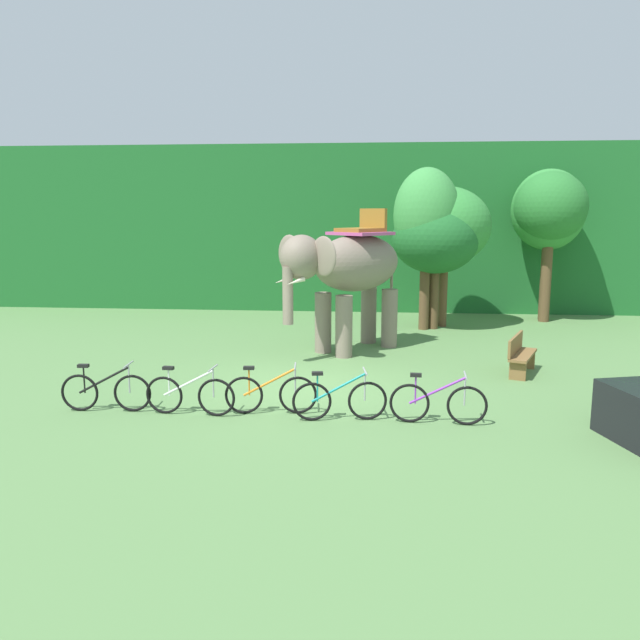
{
  "coord_description": "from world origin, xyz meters",
  "views": [
    {
      "loc": [
        1.41,
        -12.8,
        3.72
      ],
      "look_at": [
        0.18,
        1.0,
        1.3
      ],
      "focal_mm": 35.2,
      "sensor_mm": 36.0,
      "label": 1
    }
  ],
  "objects": [
    {
      "name": "ground_plane",
      "position": [
        0.0,
        0.0,
        0.0
      ],
      "size": [
        80.0,
        80.0,
        0.0
      ],
      "primitive_type": "plane",
      "color": "#567F47"
    },
    {
      "name": "foliage_hedge",
      "position": [
        0.0,
        13.3,
        3.06
      ],
      "size": [
        36.0,
        6.0,
        6.12
      ],
      "primitive_type": "cube",
      "color": "#1E6028",
      "rests_on": "ground"
    },
    {
      "name": "tree_center_left",
      "position": [
        2.95,
        7.02,
        3.55
      ],
      "size": [
        2.04,
        2.04,
        5.04
      ],
      "color": "brown",
      "rests_on": "ground"
    },
    {
      "name": "tree_center",
      "position": [
        3.27,
        7.17,
        2.86
      ],
      "size": [
        2.71,
        2.71,
        3.98
      ],
      "color": "brown",
      "rests_on": "ground"
    },
    {
      "name": "tree_center_right",
      "position": [
        3.6,
        7.6,
        3.23
      ],
      "size": [
        2.87,
        2.87,
        4.49
      ],
      "color": "brown",
      "rests_on": "ground"
    },
    {
      "name": "tree_far_left",
      "position": [
        7.14,
        8.84,
        3.78
      ],
      "size": [
        2.36,
        2.36,
        5.01
      ],
      "color": "brown",
      "rests_on": "ground"
    },
    {
      "name": "tree_right",
      "position": [
        7.18,
        9.19,
        3.73
      ],
      "size": [
        2.45,
        2.45,
        5.11
      ],
      "color": "brown",
      "rests_on": "ground"
    },
    {
      "name": "elephant",
      "position": [
        0.7,
        3.64,
        2.2
      ],
      "size": [
        3.54,
        3.8,
        3.78
      ],
      "color": "gray",
      "rests_on": "ground"
    },
    {
      "name": "bike_black",
      "position": [
        -3.59,
        -1.88,
        0.39
      ],
      "size": [
        1.71,
        0.52,
        0.92
      ],
      "color": "black",
      "rests_on": "ground"
    },
    {
      "name": "bike_white",
      "position": [
        -1.96,
        -1.95,
        0.39
      ],
      "size": [
        1.71,
        0.52,
        0.92
      ],
      "color": "black",
      "rests_on": "ground"
    },
    {
      "name": "bike_orange",
      "position": [
        -0.49,
        -1.75,
        0.39
      ],
      "size": [
        1.71,
        0.52,
        0.92
      ],
      "color": "black",
      "rests_on": "ground"
    },
    {
      "name": "bike_teal",
      "position": [
        0.8,
        -2.01,
        0.39
      ],
      "size": [
        1.7,
        0.52,
        0.92
      ],
      "color": "black",
      "rests_on": "ground"
    },
    {
      "name": "bike_purple",
      "position": [
        2.54,
        -2.05,
        0.39
      ],
      "size": [
        1.71,
        0.52,
        0.92
      ],
      "color": "black",
      "rests_on": "ground"
    },
    {
      "name": "wooden_bench",
      "position": [
        4.76,
        1.63,
        0.48
      ],
      "size": [
        0.95,
        1.54,
        0.89
      ],
      "color": "brown",
      "rests_on": "ground"
    }
  ]
}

